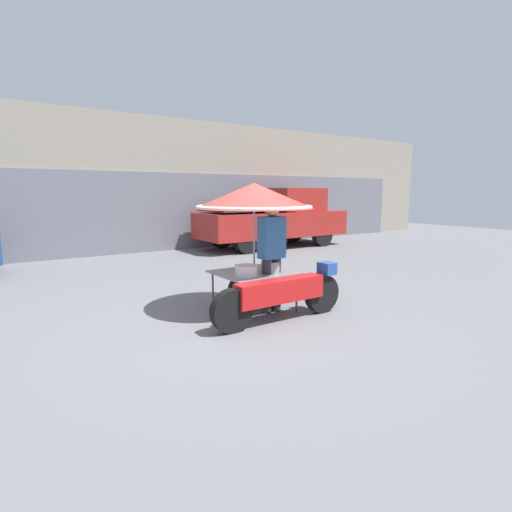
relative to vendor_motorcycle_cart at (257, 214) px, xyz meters
name	(u,v)px	position (x,y,z in m)	size (l,w,h in m)	color
ground_plane	(246,321)	(-0.38, -0.28, -1.48)	(36.00, 36.00, 0.00)	slate
shopfront_building	(99,185)	(-0.38, 8.00, 0.53)	(28.00, 2.06, 4.06)	gray
vendor_motorcycle_cart	(257,214)	(0.00, 0.00, 0.00)	(2.16, 1.76, 1.94)	black
vendor_person	(272,251)	(0.17, -0.13, -0.54)	(0.38, 0.22, 1.67)	#2D2D33
pickup_truck	(276,219)	(4.66, 5.74, -0.55)	(5.07, 1.79, 1.93)	black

